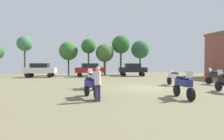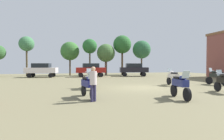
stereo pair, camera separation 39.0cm
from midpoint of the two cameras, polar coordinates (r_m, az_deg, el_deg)
ground_plane at (r=14.69m, az=9.95°, el=-5.43°), size 44.00×52.00×0.02m
motorcycle_2 at (r=16.78m, az=18.89°, el=-2.07°), size 0.62×2.14×1.50m
motorcycle_3 at (r=10.44m, az=21.29°, el=-4.27°), size 0.64×2.16×1.50m
motorcycle_4 at (r=13.83m, az=-6.01°, el=-2.73°), size 0.62×2.23×1.51m
motorcycle_5 at (r=10.03m, az=-6.31°, el=-4.56°), size 0.73×2.06×1.44m
motorcycle_6 at (r=18.87m, az=30.04°, el=-1.79°), size 0.75×2.10×1.51m
car_1 at (r=27.60m, az=-6.20°, el=0.32°), size 4.31×1.83×2.00m
car_2 at (r=28.09m, az=-20.52°, el=0.25°), size 4.55×2.51×2.00m
car_3 at (r=29.05m, az=7.10°, el=0.38°), size 4.56×2.58×2.00m
person_1 at (r=8.96m, az=-4.56°, el=-3.47°), size 0.46×0.46×1.70m
tree_1 at (r=33.98m, az=9.44°, el=6.19°), size 3.25×3.25×6.16m
tree_2 at (r=31.35m, az=-1.53°, el=5.21°), size 3.06×3.06×5.32m
tree_4 at (r=31.85m, az=-12.50°, el=5.69°), size 3.11×3.11×5.65m
tree_5 at (r=32.50m, az=-24.52°, el=7.23°), size 2.35×2.35×6.30m
tree_6 at (r=32.70m, az=3.51°, el=7.79°), size 3.16×3.16×6.93m
tree_8 at (r=31.18m, az=-6.52°, el=7.20°), size 2.42×2.42×6.09m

